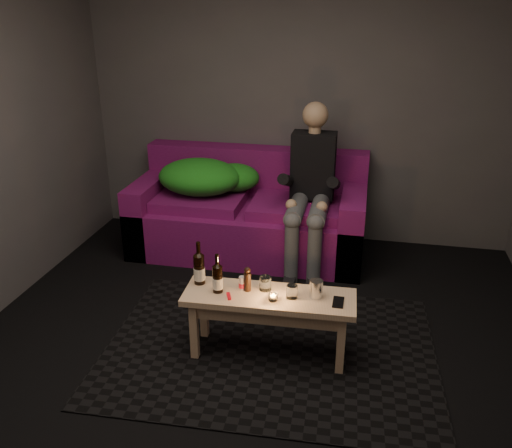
{
  "coord_description": "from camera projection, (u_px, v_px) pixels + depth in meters",
  "views": [
    {
      "loc": [
        0.64,
        -2.76,
        2.21
      ],
      "look_at": [
        -0.18,
        1.14,
        0.54
      ],
      "focal_mm": 38.0,
      "sensor_mm": 36.0,
      "label": 1
    }
  ],
  "objects": [
    {
      "name": "beer_bottle_a",
      "position": [
        199.0,
        268.0,
        3.57
      ],
      "size": [
        0.08,
        0.08,
        0.3
      ],
      "color": "black",
      "rests_on": "coffee_table"
    },
    {
      "name": "rug",
      "position": [
        270.0,
        348.0,
        3.69
      ],
      "size": [
        2.27,
        1.69,
        0.01
      ],
      "primitive_type": "cube",
      "rotation": [
        0.0,
        0.0,
        0.04
      ],
      "color": "black",
      "rests_on": "floor"
    },
    {
      "name": "pepper_mill",
      "position": [
        247.0,
        282.0,
        3.5
      ],
      "size": [
        0.05,
        0.05,
        0.13
      ],
      "primitive_type": "cylinder",
      "rotation": [
        0.0,
        0.0,
        0.14
      ],
      "color": "black",
      "rests_on": "coffee_table"
    },
    {
      "name": "sofa",
      "position": [
        250.0,
        216.0,
        5.06
      ],
      "size": [
        2.11,
        0.95,
        0.91
      ],
      "color": "#6C0E57",
      "rests_on": "floor"
    },
    {
      "name": "salt_shaker",
      "position": [
        242.0,
        283.0,
        3.51
      ],
      "size": [
        0.06,
        0.06,
        0.09
      ],
      "primitive_type": "cylinder",
      "rotation": [
        0.0,
        0.0,
        0.42
      ],
      "color": "silver",
      "rests_on": "coffee_table"
    },
    {
      "name": "floor",
      "position": [
        247.0,
        371.0,
        3.47
      ],
      "size": [
        4.5,
        4.5,
        0.0
      ],
      "primitive_type": "plane",
      "color": "black",
      "rests_on": "ground"
    },
    {
      "name": "tumbler_back",
      "position": [
        265.0,
        283.0,
        3.51
      ],
      "size": [
        0.1,
        0.1,
        0.09
      ],
      "primitive_type": "cylinder",
      "rotation": [
        0.0,
        0.0,
        0.38
      ],
      "color": "white",
      "rests_on": "coffee_table"
    },
    {
      "name": "tumbler_front",
      "position": [
        292.0,
        292.0,
        3.42
      ],
      "size": [
        0.09,
        0.09,
        0.09
      ],
      "primitive_type": "cylinder",
      "rotation": [
        0.0,
        0.0,
        -0.34
      ],
      "color": "white",
      "rests_on": "coffee_table"
    },
    {
      "name": "red_lighter",
      "position": [
        229.0,
        296.0,
        3.44
      ],
      "size": [
        0.05,
        0.08,
        0.01
      ],
      "primitive_type": "cube",
      "rotation": [
        0.0,
        0.0,
        0.38
      ],
      "color": "red",
      "rests_on": "coffee_table"
    },
    {
      "name": "beer_bottle_b",
      "position": [
        218.0,
        278.0,
        3.47
      ],
      "size": [
        0.07,
        0.07,
        0.27
      ],
      "color": "black",
      "rests_on": "coffee_table"
    },
    {
      "name": "person",
      "position": [
        310.0,
        185.0,
        4.64
      ],
      "size": [
        0.38,
        0.87,
        1.41
      ],
      "color": "black",
      "rests_on": "sofa"
    },
    {
      "name": "green_blanket",
      "position": [
        206.0,
        177.0,
        4.99
      ],
      "size": [
        0.93,
        0.63,
        0.32
      ],
      "color": "#278418",
      "rests_on": "sofa"
    },
    {
      "name": "smartphone",
      "position": [
        338.0,
        302.0,
        3.38
      ],
      "size": [
        0.07,
        0.14,
        0.01
      ],
      "primitive_type": "cube",
      "rotation": [
        0.0,
        0.0,
        -0.01
      ],
      "color": "black",
      "rests_on": "coffee_table"
    },
    {
      "name": "tealight",
      "position": [
        273.0,
        297.0,
        3.4
      ],
      "size": [
        0.06,
        0.06,
        0.04
      ],
      "color": "white",
      "rests_on": "coffee_table"
    },
    {
      "name": "room",
      "position": [
        262.0,
        100.0,
        3.26
      ],
      "size": [
        4.5,
        4.5,
        4.5
      ],
      "color": "silver",
      "rests_on": "ground"
    },
    {
      "name": "steel_cup",
      "position": [
        316.0,
        289.0,
        3.42
      ],
      "size": [
        0.11,
        0.11,
        0.12
      ],
      "primitive_type": "cylinder",
      "rotation": [
        0.0,
        0.0,
        0.38
      ],
      "color": "silver",
      "rests_on": "coffee_table"
    },
    {
      "name": "coffee_table",
      "position": [
        269.0,
        306.0,
        3.5
      ],
      "size": [
        1.12,
        0.39,
        0.45
      ],
      "rotation": [
        0.0,
        0.0,
        0.04
      ],
      "color": "#D9AA7F",
      "rests_on": "rug"
    }
  ]
}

